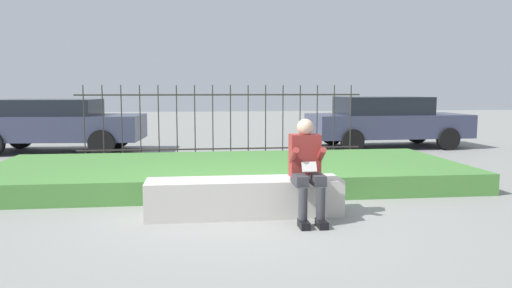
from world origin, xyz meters
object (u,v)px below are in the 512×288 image
object	(u,v)px
stone_bench	(244,199)
car_parked_left	(56,124)
person_seated_reader	(307,165)
car_parked_right	(386,121)

from	to	relation	value
stone_bench	car_parked_left	distance (m)	8.34
car_parked_left	stone_bench	bearing A→B (deg)	-54.96
person_seated_reader	car_parked_right	xyz separation A→B (m)	(4.00, 7.47, 0.05)
stone_bench	car_parked_left	world-z (taller)	car_parked_left
car_parked_right	car_parked_left	xyz separation A→B (m)	(-8.99, 0.04, -0.01)
person_seated_reader	car_parked_right	distance (m)	8.47
stone_bench	car_parked_right	xyz separation A→B (m)	(4.76, 7.13, 0.54)
stone_bench	car_parked_right	bearing A→B (deg)	56.28
stone_bench	person_seated_reader	distance (m)	0.96
car_parked_right	car_parked_left	distance (m)	8.99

